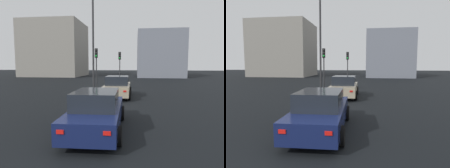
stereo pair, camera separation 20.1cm
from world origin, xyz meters
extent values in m
cube|color=tan|center=(10.57, 0.09, 0.61)|extent=(4.39, 1.87, 0.70)
cube|color=#1E232B|center=(10.35, 0.09, 1.28)|extent=(1.98, 1.63, 0.65)
cylinder|color=black|center=(11.93, -0.82, 0.32)|extent=(0.64, 0.22, 0.64)
cylinder|color=black|center=(11.92, 1.02, 0.32)|extent=(0.64, 0.22, 0.64)
cylinder|color=black|center=(9.22, -0.84, 0.32)|extent=(0.64, 0.22, 0.64)
cylinder|color=black|center=(9.21, 1.00, 0.32)|extent=(0.64, 0.22, 0.64)
cube|color=red|center=(8.37, -0.59, 0.73)|extent=(0.03, 0.20, 0.11)
cube|color=red|center=(8.36, 0.73, 0.73)|extent=(0.03, 0.20, 0.11)
cube|color=#141E4C|center=(2.90, 0.14, 0.59)|extent=(4.61, 1.88, 0.65)
cube|color=#1E232B|center=(2.67, 0.13, 1.22)|extent=(2.10, 1.59, 0.61)
cylinder|color=black|center=(4.34, -0.68, 0.32)|extent=(0.65, 0.24, 0.64)
cylinder|color=black|center=(4.28, 1.05, 0.32)|extent=(0.65, 0.24, 0.64)
cylinder|color=black|center=(1.52, -0.77, 0.32)|extent=(0.65, 0.24, 0.64)
cylinder|color=black|center=(1.46, 0.95, 0.32)|extent=(0.65, 0.24, 0.64)
cube|color=red|center=(0.63, -0.56, 0.71)|extent=(0.04, 0.20, 0.11)
cube|color=red|center=(0.59, 0.68, 0.71)|extent=(0.04, 0.20, 0.11)
cylinder|color=#2D2D30|center=(14.63, 2.55, 1.56)|extent=(0.11, 0.11, 3.12)
cube|color=black|center=(14.57, 2.54, 3.57)|extent=(0.23, 0.30, 0.90)
sphere|color=black|center=(14.46, 2.53, 3.84)|extent=(0.20, 0.20, 0.20)
sphere|color=black|center=(14.46, 2.53, 3.57)|extent=(0.20, 0.20, 0.20)
sphere|color=green|center=(14.46, 2.53, 3.30)|extent=(0.20, 0.20, 0.20)
cylinder|color=#2D2D30|center=(19.32, 0.64, 1.53)|extent=(0.11, 0.11, 3.05)
cube|color=black|center=(19.26, 0.64, 3.50)|extent=(0.21, 0.29, 0.90)
sphere|color=black|center=(19.15, 0.65, 3.77)|extent=(0.20, 0.20, 0.20)
sphere|color=black|center=(19.15, 0.65, 3.50)|extent=(0.20, 0.20, 0.20)
sphere|color=green|center=(19.15, 0.65, 3.23)|extent=(0.20, 0.20, 0.20)
cylinder|color=#2D2D30|center=(12.45, 2.37, 4.16)|extent=(0.16, 0.16, 8.33)
cube|color=gray|center=(37.57, -6.00, 4.44)|extent=(11.84, 8.79, 8.88)
cube|color=gray|center=(36.67, 16.00, 5.66)|extent=(10.83, 11.89, 11.32)
camera|label=1|loc=(-4.16, -1.27, 2.47)|focal=31.25mm
camera|label=2|loc=(-4.14, -1.47, 2.47)|focal=31.25mm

